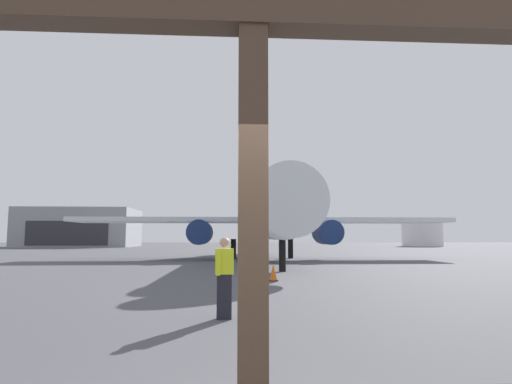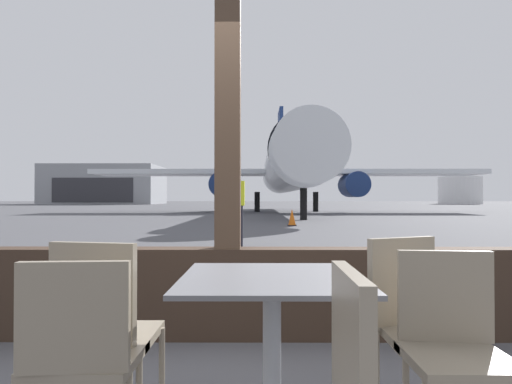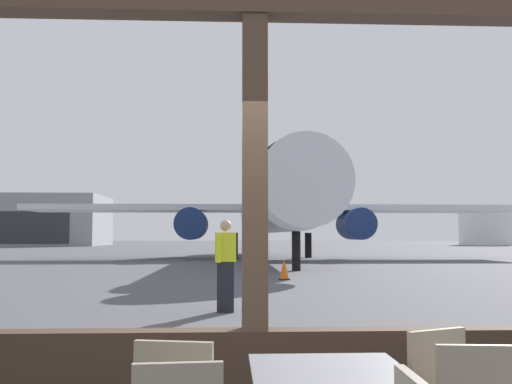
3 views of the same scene
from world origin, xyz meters
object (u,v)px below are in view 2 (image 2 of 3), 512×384
object	(u,v)px
cafe_chair_window_left	(104,323)
distant_hangar	(106,185)
cafe_chair_aisle_right	(452,337)
airplane	(289,168)
dining_table	(272,351)
cafe_chair_window_right	(416,315)
traffic_cone	(292,218)
cafe_chair_side_extra	(82,349)
ground_crew_worker	(236,208)
fuel_storage_tank	(460,190)

from	to	relation	value
cafe_chair_window_left	distant_hangar	xyz separation A→B (m)	(-27.95, 82.13, 3.01)
cafe_chair_aisle_right	airplane	distance (m)	32.27
dining_table	cafe_chair_aisle_right	world-z (taller)	cafe_chair_aisle_right
cafe_chair_window_left	cafe_chair_aisle_right	world-z (taller)	cafe_chair_window_left
cafe_chair_window_right	traffic_cone	bearing A→B (deg)	87.87
distant_hangar	cafe_chair_window_right	bearing A→B (deg)	-70.26
cafe_chair_window_right	cafe_chair_side_extra	world-z (taller)	cafe_chair_window_right
cafe_chair_aisle_right	traffic_cone	size ratio (longest dim) A/B	1.28
dining_table	cafe_chair_window_right	bearing A→B (deg)	18.21
cafe_chair_window_right	cafe_chair_aisle_right	world-z (taller)	cafe_chair_window_right
distant_hangar	traffic_cone	bearing A→B (deg)	-65.56
cafe_chair_window_left	cafe_chair_side_extra	xyz separation A→B (m)	(0.02, -0.31, -0.01)
dining_table	cafe_chair_side_extra	xyz separation A→B (m)	(-0.74, -0.24, 0.09)
cafe_chair_aisle_right	airplane	bearing A→B (deg)	87.33
ground_crew_worker	distant_hangar	distance (m)	79.25
cafe_chair_window_right	cafe_chair_side_extra	bearing A→B (deg)	-161.99
cafe_chair_side_extra	traffic_cone	world-z (taller)	cafe_chair_side_extra
dining_table	cafe_chair_window_right	xyz separation A→B (m)	(0.71, 0.23, 0.10)
fuel_storage_tank	cafe_chair_window_right	bearing A→B (deg)	-114.31
cafe_chair_window_right	airplane	distance (m)	31.96
cafe_chair_aisle_right	traffic_cone	distance (m)	16.26
cafe_chair_window_left	airplane	distance (m)	32.22
cafe_chair_window_left	cafe_chair_aisle_right	size ratio (longest dim) A/B	1.04
dining_table	distant_hangar	size ratio (longest dim) A/B	0.04
cafe_chair_window_left	fuel_storage_tank	bearing A→B (deg)	64.90
cafe_chair_window_left	traffic_cone	distance (m)	16.23
dining_table	airplane	distance (m)	32.25
cafe_chair_window_right	cafe_chair_side_extra	distance (m)	1.52
cafe_chair_window_left	ground_crew_worker	distance (m)	8.10
cafe_chair_window_right	distant_hangar	size ratio (longest dim) A/B	0.05
cafe_chair_aisle_right	cafe_chair_window_right	bearing A→B (deg)	97.73
cafe_chair_window_left	airplane	bearing A→B (deg)	84.62
cafe_chair_side_extra	ground_crew_worker	size ratio (longest dim) A/B	0.51
ground_crew_worker	cafe_chair_window_left	bearing A→B (deg)	-91.34
cafe_chair_side_extra	ground_crew_worker	world-z (taller)	ground_crew_worker
dining_table	cafe_chair_window_right	distance (m)	0.75
airplane	cafe_chair_side_extra	bearing A→B (deg)	-95.28
distant_hangar	fuel_storage_tank	world-z (taller)	distant_hangar
cafe_chair_aisle_right	cafe_chair_window_left	bearing A→B (deg)	174.20
fuel_storage_tank	cafe_chair_aisle_right	bearing A→B (deg)	-114.20
fuel_storage_tank	dining_table	bearing A→B (deg)	-114.65
cafe_chair_window_right	cafe_chair_aisle_right	bearing A→B (deg)	-82.27
airplane	ground_crew_worker	size ratio (longest dim) A/B	17.47
cafe_chair_side_extra	ground_crew_worker	bearing A→B (deg)	88.86
cafe_chair_window_right	dining_table	bearing A→B (deg)	-161.79
cafe_chair_window_right	distant_hangar	bearing A→B (deg)	109.74
cafe_chair_aisle_right	cafe_chair_side_extra	bearing A→B (deg)	-173.92
fuel_storage_tank	ground_crew_worker	bearing A→B (deg)	-117.31
cafe_chair_window_left	dining_table	bearing A→B (deg)	-5.65
cafe_chair_aisle_right	fuel_storage_tank	distance (m)	91.49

